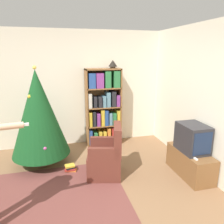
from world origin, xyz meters
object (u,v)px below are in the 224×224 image
television (193,138)px  table_lamp (113,64)px  armchair (106,158)px  christmas_tree (39,114)px  bookshelf (104,107)px

television → table_lamp: bearing=118.1°
armchair → christmas_tree: bearing=-108.7°
bookshelf → table_lamp: table_lamp is taller
television → bookshelf: bearing=123.5°
bookshelf → television: 2.11m
television → armchair: bearing=165.9°
table_lamp → christmas_tree: bearing=-156.7°
bookshelf → table_lamp: bearing=2.6°
christmas_tree → table_lamp: 1.94m
television → armchair: 1.52m
christmas_tree → television: bearing=-22.9°
television → table_lamp: 2.32m
christmas_tree → armchair: (1.12, -0.72, -0.69)m
christmas_tree → table_lamp: table_lamp is taller
christmas_tree → armchair: 1.49m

